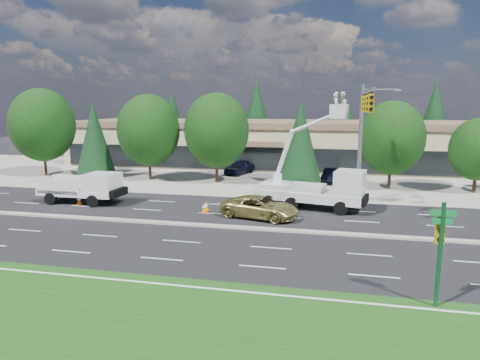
% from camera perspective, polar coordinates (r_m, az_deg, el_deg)
% --- Properties ---
extents(ground, '(140.00, 140.00, 0.00)m').
position_cam_1_polar(ground, '(27.00, -5.46, -6.11)').
color(ground, black).
rests_on(ground, ground).
extents(concrete_apron, '(140.00, 22.00, 0.01)m').
position_cam_1_polar(concrete_apron, '(46.00, 2.19, 0.60)').
color(concrete_apron, gray).
rests_on(concrete_apron, ground).
extents(grass_verge, '(140.00, 10.00, 0.01)m').
position_cam_1_polar(grass_verge, '(16.01, -20.65, -18.38)').
color(grass_verge, '#174313').
rests_on(grass_verge, ground).
extents(road_median, '(120.00, 0.55, 0.12)m').
position_cam_1_polar(road_median, '(26.98, -5.46, -5.99)').
color(road_median, gray).
rests_on(road_median, ground).
extents(strip_mall, '(50.40, 15.40, 5.50)m').
position_cam_1_polar(strip_mall, '(55.43, 4.06, 5.11)').
color(strip_mall, tan).
rests_on(strip_mall, ground).
extents(tree_front_a, '(6.67, 6.67, 9.26)m').
position_cam_1_polar(tree_front_a, '(49.82, -24.86, 6.67)').
color(tree_front_a, '#332114').
rests_on(tree_front_a, ground).
extents(tree_front_b, '(3.93, 3.93, 7.74)m').
position_cam_1_polar(tree_front_b, '(46.52, -18.82, 5.33)').
color(tree_front_b, '#332114').
rests_on(tree_front_b, ground).
extents(tree_front_c, '(6.18, 6.18, 8.58)m').
position_cam_1_polar(tree_front_c, '(43.66, -12.09, 6.51)').
color(tree_front_c, '#332114').
rests_on(tree_front_c, ground).
extents(tree_front_d, '(6.25, 6.25, 8.67)m').
position_cam_1_polar(tree_front_d, '(41.26, -3.15, 6.60)').
color(tree_front_d, '#332114').
rests_on(tree_front_d, ground).
extents(tree_front_e, '(4.03, 4.03, 7.95)m').
position_cam_1_polar(tree_front_e, '(39.92, 8.04, 5.25)').
color(tree_front_e, '#332114').
rests_on(tree_front_e, ground).
extents(tree_front_f, '(5.69, 5.69, 7.89)m').
position_cam_1_polar(tree_front_f, '(40.08, 19.58, 5.30)').
color(tree_front_f, '#332114').
rests_on(tree_front_f, ground).
extents(tree_front_g, '(4.63, 4.63, 6.42)m').
position_cam_1_polar(tree_front_g, '(41.59, 29.13, 3.58)').
color(tree_front_g, '#332114').
rests_on(tree_front_g, ground).
extents(tree_back_a, '(5.00, 5.00, 9.85)m').
position_cam_1_polar(tree_back_a, '(71.62, -8.98, 8.05)').
color(tree_back_a, '#332114').
rests_on(tree_back_a, ground).
extents(tree_back_b, '(5.85, 5.85, 11.52)m').
position_cam_1_polar(tree_back_b, '(67.77, 2.22, 8.82)').
color(tree_back_b, '#332114').
rests_on(tree_back_b, ground).
extents(tree_back_c, '(4.01, 4.01, 7.91)m').
position_cam_1_polar(tree_back_c, '(66.78, 14.20, 6.85)').
color(tree_back_c, '#332114').
rests_on(tree_back_c, ground).
extents(tree_back_d, '(5.53, 5.53, 10.89)m').
position_cam_1_polar(tree_back_d, '(68.14, 24.48, 7.68)').
color(tree_back_d, '#332114').
rests_on(tree_back_d, ground).
extents(signal_mast, '(2.76, 10.16, 9.00)m').
position_cam_1_polar(signal_mast, '(31.81, 16.10, 7.04)').
color(signal_mast, gray).
rests_on(signal_mast, ground).
extents(street_sign_pole, '(0.90, 0.44, 4.00)m').
position_cam_1_polar(street_sign_pole, '(17.47, 25.13, -7.63)').
color(street_sign_pole, '#0D3D21').
rests_on(street_sign_pole, ground).
extents(utility_pickup, '(6.27, 2.60, 2.38)m').
position_cam_1_polar(utility_pickup, '(34.91, -19.92, -1.35)').
color(utility_pickup, silver).
rests_on(utility_pickup, ground).
extents(bucket_truck, '(8.07, 3.79, 8.36)m').
position_cam_1_polar(bucket_truck, '(31.27, 10.38, -0.65)').
color(bucket_truck, silver).
rests_on(bucket_truck, ground).
extents(traffic_cone_a, '(0.40, 0.40, 0.70)m').
position_cam_1_polar(traffic_cone_a, '(34.72, -20.66, -2.53)').
color(traffic_cone_a, orange).
rests_on(traffic_cone_a, ground).
extents(traffic_cone_b, '(0.40, 0.40, 0.70)m').
position_cam_1_polar(traffic_cone_b, '(30.75, -4.52, -3.46)').
color(traffic_cone_b, orange).
rests_on(traffic_cone_b, ground).
extents(traffic_cone_c, '(0.40, 0.40, 0.70)m').
position_cam_1_polar(traffic_cone_c, '(30.16, -4.80, -3.73)').
color(traffic_cone_c, orange).
rests_on(traffic_cone_c, ground).
extents(minivan, '(5.65, 3.60, 1.45)m').
position_cam_1_polar(minivan, '(28.67, 2.70, -3.63)').
color(minivan, '#978A49').
rests_on(minivan, ground).
extents(parked_car_west, '(3.05, 4.91, 1.56)m').
position_cam_1_polar(parked_car_west, '(46.91, -0.07, 1.74)').
color(parked_car_west, black).
rests_on(parked_car_west, ground).
extents(parked_car_east, '(1.93, 4.23, 1.34)m').
position_cam_1_polar(parked_car_east, '(42.91, 12.05, 0.61)').
color(parked_car_east, black).
rests_on(parked_car_east, ground).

